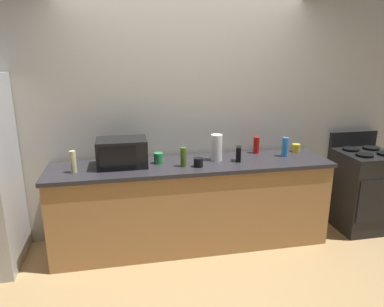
# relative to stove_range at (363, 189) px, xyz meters

# --- Properties ---
(ground_plane) EXTENTS (8.00, 8.00, 0.00)m
(ground_plane) POSITION_rel_stove_range_xyz_m (-2.00, -0.40, -0.46)
(ground_plane) COLOR tan
(back_wall) EXTENTS (6.40, 0.10, 2.70)m
(back_wall) POSITION_rel_stove_range_xyz_m (-2.00, 0.41, 0.89)
(back_wall) COLOR beige
(back_wall) RESTS_ON ground_plane
(counter_run) EXTENTS (2.84, 0.64, 0.90)m
(counter_run) POSITION_rel_stove_range_xyz_m (-2.00, 0.00, -0.01)
(counter_run) COLOR #B27F4C
(counter_run) RESTS_ON ground_plane
(stove_range) EXTENTS (0.60, 0.61, 1.08)m
(stove_range) POSITION_rel_stove_range_xyz_m (0.00, 0.00, 0.00)
(stove_range) COLOR black
(stove_range) RESTS_ON ground_plane
(microwave) EXTENTS (0.48, 0.35, 0.27)m
(microwave) POSITION_rel_stove_range_xyz_m (-2.69, 0.05, 0.57)
(microwave) COLOR black
(microwave) RESTS_ON counter_run
(paper_towel_roll) EXTENTS (0.12, 0.12, 0.27)m
(paper_towel_roll) POSITION_rel_stove_range_xyz_m (-1.73, 0.05, 0.57)
(paper_towel_roll) COLOR white
(paper_towel_roll) RESTS_ON counter_run
(cordless_phone) EXTENTS (0.08, 0.12, 0.15)m
(cordless_phone) POSITION_rel_stove_range_xyz_m (-1.52, -0.03, 0.51)
(cordless_phone) COLOR black
(cordless_phone) RESTS_ON counter_run
(bottle_spray_cleaner) EXTENTS (0.07, 0.07, 0.21)m
(bottle_spray_cleaner) POSITION_rel_stove_range_xyz_m (-0.98, 0.05, 0.54)
(bottle_spray_cleaner) COLOR #338CE5
(bottle_spray_cleaner) RESTS_ON counter_run
(bottle_olive_oil) EXTENTS (0.06, 0.06, 0.19)m
(bottle_olive_oil) POSITION_rel_stove_range_xyz_m (-2.10, -0.09, 0.53)
(bottle_olive_oil) COLOR #4C6B19
(bottle_olive_oil) RESTS_ON counter_run
(bottle_hot_sauce) EXTENTS (0.07, 0.07, 0.18)m
(bottle_hot_sauce) POSITION_rel_stove_range_xyz_m (-1.23, 0.23, 0.53)
(bottle_hot_sauce) COLOR red
(bottle_hot_sauce) RESTS_ON counter_run
(bottle_hand_soap) EXTENTS (0.06, 0.06, 0.21)m
(bottle_hand_soap) POSITION_rel_stove_range_xyz_m (-3.13, -0.08, 0.54)
(bottle_hand_soap) COLOR beige
(bottle_hand_soap) RESTS_ON counter_run
(mug_yellow) EXTENTS (0.09, 0.09, 0.09)m
(mug_yellow) POSITION_rel_stove_range_xyz_m (-0.77, 0.20, 0.48)
(mug_yellow) COLOR yellow
(mug_yellow) RESTS_ON counter_run
(mug_black) EXTENTS (0.09, 0.09, 0.09)m
(mug_black) POSITION_rel_stove_range_xyz_m (-1.96, -0.13, 0.48)
(mug_black) COLOR black
(mug_black) RESTS_ON counter_run
(mug_green) EXTENTS (0.09, 0.09, 0.11)m
(mug_green) POSITION_rel_stove_range_xyz_m (-2.33, 0.06, 0.49)
(mug_green) COLOR #2D8C47
(mug_green) RESTS_ON counter_run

